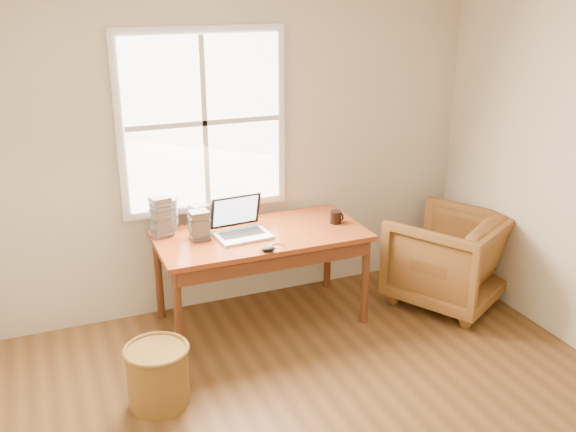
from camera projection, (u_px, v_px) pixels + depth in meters
name	position (u px, v px, depth m)	size (l,w,h in m)	color
room_shell	(364.00, 240.00, 3.27)	(4.04, 4.54, 2.64)	brown
desk	(261.00, 235.00, 4.91)	(1.60, 0.80, 0.04)	brown
armchair	(447.00, 258.00, 5.34)	(0.83, 0.86, 0.78)	brown
wicker_stool	(158.00, 376.00, 4.08)	(0.39, 0.39, 0.39)	brown
laptop	(243.00, 220.00, 4.77)	(0.37, 0.39, 0.28)	silver
mouse	(268.00, 249.00, 4.56)	(0.10, 0.06, 0.03)	black
coffee_mug	(336.00, 217.00, 5.08)	(0.09, 0.09, 0.10)	black
cd_stack_a	(169.00, 213.00, 4.95)	(0.13, 0.11, 0.25)	#AEB1BA
cd_stack_b	(199.00, 225.00, 4.75)	(0.14, 0.12, 0.22)	#28282D
cd_stack_c	(161.00, 217.00, 4.79)	(0.14, 0.12, 0.31)	#A9A8B6
cd_stack_d	(199.00, 215.00, 5.03)	(0.13, 0.12, 0.17)	silver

